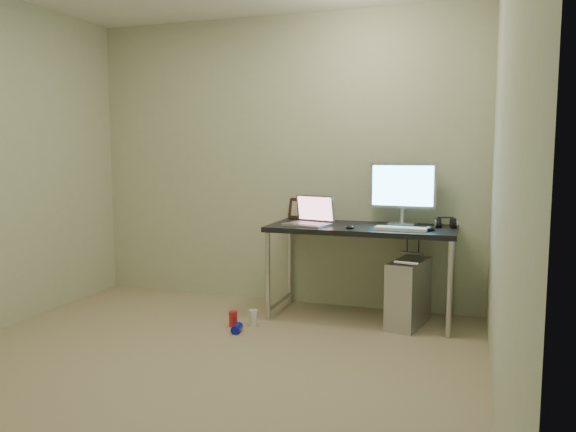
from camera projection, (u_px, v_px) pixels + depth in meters
The scene contains 18 objects.
floor at pixel (188, 372), 3.42m from camera, with size 3.50×3.50×0.00m, color tan.
wall_back at pixel (281, 161), 4.93m from camera, with size 3.50×0.02×2.50m, color beige.
wall_right at pixel (504, 169), 2.73m from camera, with size 0.02×3.50×2.50m, color beige.
desk at pixel (362, 237), 4.45m from camera, with size 1.46×0.64×0.75m.
tower_computer at pixel (408, 293), 4.31m from camera, with size 0.31×0.52×0.54m.
cable_a at pixel (407, 266), 4.63m from camera, with size 0.01×0.01×0.70m, color black.
cable_b at pixel (418, 269), 4.59m from camera, with size 0.01×0.01×0.72m, color black.
can_red at pixel (233, 319), 4.30m from camera, with size 0.07×0.07×0.12m, color red.
can_white at pixel (253, 318), 4.31m from camera, with size 0.07×0.07×0.13m, color white.
can_blue at pixel (237, 328), 4.16m from camera, with size 0.06×0.06×0.12m, color #0A15B9.
laptop at pixel (310, 218), 4.49m from camera, with size 0.40×0.35×0.24m.
monitor at pixel (403, 189), 4.49m from camera, with size 0.53×0.17×0.50m.
keyboard at pixel (401, 229), 4.19m from camera, with size 0.39×0.13×0.02m, color white.
mouse_right at pixel (429, 228), 4.17m from camera, with size 0.08×0.13×0.04m, color black.
mouse_left at pixel (350, 226), 4.30m from camera, with size 0.07×0.10×0.04m, color black.
headphones at pixel (445, 224), 4.34m from camera, with size 0.17×0.10×0.10m.
picture_frame at pixel (301, 209), 4.89m from camera, with size 0.23×0.03×0.18m, color black.
webcam at pixel (319, 210), 4.83m from camera, with size 0.04×0.03×0.12m.
Camera 1 is at (1.60, -2.93, 1.34)m, focal length 35.00 mm.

